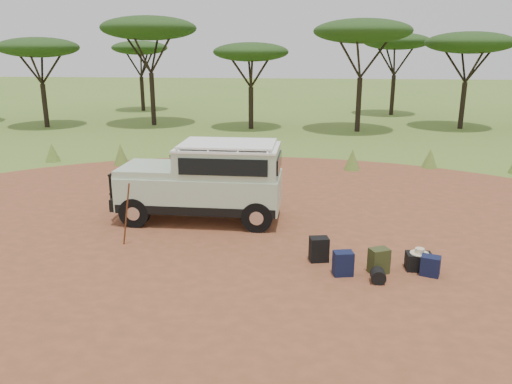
# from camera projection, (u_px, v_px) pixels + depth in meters

# --- Properties ---
(ground) EXTENTS (140.00, 140.00, 0.00)m
(ground) POSITION_uv_depth(u_px,v_px,m) (245.00, 253.00, 11.17)
(ground) COLOR #577B2B
(ground) RESTS_ON ground
(dirt_clearing) EXTENTS (23.00, 23.00, 0.01)m
(dirt_clearing) POSITION_uv_depth(u_px,v_px,m) (245.00, 253.00, 11.17)
(dirt_clearing) COLOR brown
(dirt_clearing) RESTS_ON ground
(grass_fringe) EXTENTS (36.60, 1.60, 0.90)m
(grass_fringe) POSITION_uv_depth(u_px,v_px,m) (276.00, 156.00, 19.34)
(grass_fringe) COLOR #577B2B
(grass_fringe) RESTS_ON ground
(acacia_treeline) EXTENTS (46.70, 13.20, 6.26)m
(acacia_treeline) POSITION_uv_depth(u_px,v_px,m) (302.00, 41.00, 28.69)
(acacia_treeline) COLOR black
(acacia_treeline) RESTS_ON ground
(safari_vehicle) EXTENTS (4.40, 1.78, 2.11)m
(safari_vehicle) POSITION_uv_depth(u_px,v_px,m) (206.00, 183.00, 13.10)
(safari_vehicle) COLOR #B0C8AA
(safari_vehicle) RESTS_ON ground
(walking_staff) EXTENTS (0.33, 0.17, 1.52)m
(walking_staff) POSITION_uv_depth(u_px,v_px,m) (126.00, 215.00, 11.39)
(walking_staff) COLOR #623017
(walking_staff) RESTS_ON ground
(backpack_black) EXTENTS (0.45, 0.37, 0.54)m
(backpack_black) POSITION_uv_depth(u_px,v_px,m) (319.00, 249.00, 10.70)
(backpack_black) COLOR black
(backpack_black) RESTS_ON ground
(backpack_navy) EXTENTS (0.43, 0.35, 0.50)m
(backpack_navy) POSITION_uv_depth(u_px,v_px,m) (343.00, 264.00, 10.03)
(backpack_navy) COLOR #131C3D
(backpack_navy) RESTS_ON ground
(backpack_olive) EXTENTS (0.46, 0.41, 0.53)m
(backpack_olive) POSITION_uv_depth(u_px,v_px,m) (379.00, 261.00, 10.12)
(backpack_olive) COLOR #39401D
(backpack_olive) RESTS_ON ground
(duffel_navy) EXTENTS (0.44, 0.38, 0.41)m
(duffel_navy) POSITION_uv_depth(u_px,v_px,m) (430.00, 266.00, 10.02)
(duffel_navy) COLOR #131C3D
(duffel_navy) RESTS_ON ground
(hard_case) EXTENTS (0.52, 0.37, 0.36)m
(hard_case) POSITION_uv_depth(u_px,v_px,m) (419.00, 262.00, 10.29)
(hard_case) COLOR black
(hard_case) RESTS_ON ground
(stuff_sack) EXTENTS (0.29, 0.29, 0.29)m
(stuff_sack) POSITION_uv_depth(u_px,v_px,m) (378.00, 276.00, 9.73)
(stuff_sack) COLOR black
(stuff_sack) RESTS_ON ground
(safari_hat) EXTENTS (0.38, 0.38, 0.11)m
(safari_hat) POSITION_uv_depth(u_px,v_px,m) (420.00, 252.00, 10.23)
(safari_hat) COLOR beige
(safari_hat) RESTS_ON hard_case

